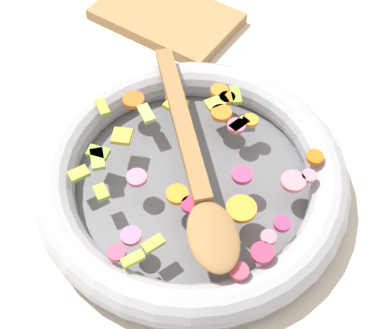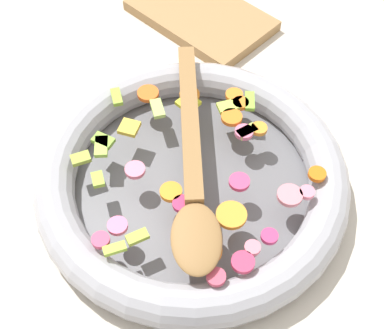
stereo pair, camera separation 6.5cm
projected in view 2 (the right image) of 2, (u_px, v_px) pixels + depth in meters
The scene contains 5 objects.
ground_plane at pixel (192, 187), 0.69m from camera, with size 4.00×4.00×0.00m, color beige.
skillet at pixel (192, 178), 0.67m from camera, with size 0.39×0.39×0.05m.
chopped_vegetables at pixel (198, 164), 0.64m from camera, with size 0.31×0.30×0.01m.
wooden_spoon at pixel (193, 170), 0.63m from camera, with size 0.27×0.27×0.01m.
cutting_board at pixel (201, 15), 0.88m from camera, with size 0.23×0.14×0.02m.
Camera 2 is at (0.27, -0.28, 0.57)m, focal length 50.00 mm.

